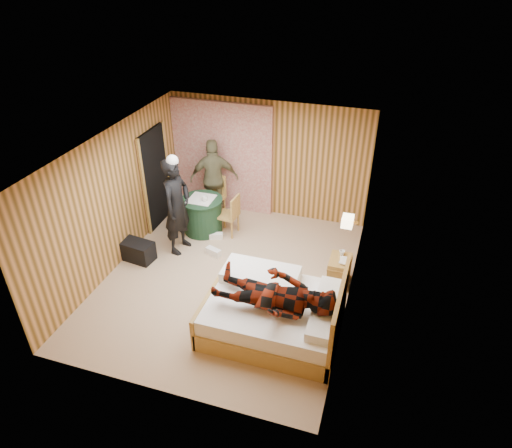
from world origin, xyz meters
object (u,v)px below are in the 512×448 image
(woman_standing, at_px, (177,207))
(man_at_table, at_px, (214,179))
(nightstand, at_px, (339,270))
(wall_lamp, at_px, (348,221))
(bed, at_px, (276,312))
(chair_far, at_px, (215,193))
(duffel_bag, at_px, (136,251))
(chair_near, at_px, (231,212))
(man_on_bed, at_px, (275,288))
(round_table, at_px, (202,215))

(woman_standing, distance_m, man_at_table, 1.46)
(nightstand, height_order, woman_standing, woman_standing)
(wall_lamp, bearing_deg, nightstand, 131.70)
(woman_standing, bearing_deg, bed, -116.40)
(chair_far, xyz_separation_m, duffel_bag, (-0.81, -1.96, -0.35))
(chair_near, relative_size, woman_standing, 0.46)
(man_at_table, distance_m, man_on_bed, 3.87)
(chair_near, bearing_deg, round_table, -79.72)
(chair_near, relative_size, man_at_table, 0.50)
(chair_near, bearing_deg, bed, 39.35)
(chair_far, height_order, woman_standing, woman_standing)
(wall_lamp, distance_m, round_table, 3.24)
(nightstand, relative_size, woman_standing, 0.27)
(chair_near, relative_size, man_on_bed, 0.49)
(chair_near, distance_m, man_on_bed, 3.03)
(bed, relative_size, duffel_bag, 3.07)
(nightstand, distance_m, round_table, 3.05)
(chair_far, distance_m, man_at_table, 0.33)
(wall_lamp, height_order, chair_far, wall_lamp)
(nightstand, bearing_deg, duffel_bag, -173.21)
(nightstand, relative_size, man_on_bed, 0.29)
(nightstand, bearing_deg, bed, -118.37)
(man_on_bed, bearing_deg, man_at_table, 124.62)
(nightstand, xyz_separation_m, chair_far, (-2.92, 1.52, 0.28))
(man_at_table, bearing_deg, chair_far, 89.63)
(round_table, height_order, man_on_bed, man_on_bed)
(chair_far, bearing_deg, chair_near, -36.19)
(nightstand, xyz_separation_m, man_on_bed, (-0.73, -1.63, 0.72))
(bed, xyz_separation_m, nightstand, (0.76, 1.40, -0.06))
(wall_lamp, relative_size, man_on_bed, 0.15)
(wall_lamp, distance_m, bed, 1.85)
(wall_lamp, xyz_separation_m, man_at_table, (-2.97, 1.61, -0.44))
(nightstand, distance_m, man_on_bed, 1.93)
(duffel_bag, relative_size, man_on_bed, 0.37)
(chair_far, height_order, duffel_bag, chair_far)
(round_table, bearing_deg, chair_near, 5.19)
(bed, xyz_separation_m, round_table, (-2.17, 2.25, 0.06))
(duffel_bag, bearing_deg, chair_far, 74.98)
(woman_standing, bearing_deg, man_on_bed, -119.87)
(round_table, relative_size, chair_far, 0.91)
(chair_far, bearing_deg, bed, -43.46)
(chair_far, bearing_deg, wall_lamp, -17.86)
(nightstand, relative_size, chair_near, 0.60)
(chair_near, height_order, woman_standing, woman_standing)
(chair_far, bearing_deg, woman_standing, -86.78)
(man_at_table, bearing_deg, round_table, 68.47)
(round_table, distance_m, man_on_bed, 3.37)
(chair_far, relative_size, duffel_bag, 1.41)
(bed, distance_m, round_table, 3.13)
(wall_lamp, distance_m, man_on_bed, 1.79)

